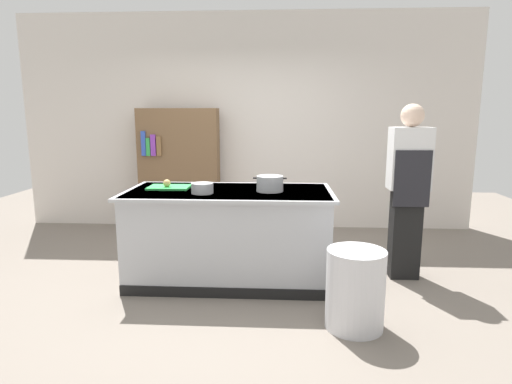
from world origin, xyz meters
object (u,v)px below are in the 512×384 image
Objects in this scene: stock_pot at (270,184)px; bookshelf at (179,170)px; person_chef at (408,188)px; onion at (167,183)px; mixing_bowl at (202,188)px; trash_bin at (355,289)px.

stock_pot is 0.19× the size of bookshelf.
stock_pot is at bearing -54.39° from bookshelf.
bookshelf is at bearing 125.61° from stock_pot.
person_chef reaches higher than stock_pot.
onion is at bearing -80.46° from bookshelf.
bookshelf is (-0.68, 1.97, -0.10)m from mixing_bowl.
trash_bin is 1.40m from person_chef.
person_chef is (2.35, 0.12, -0.04)m from onion.
onion reaches higher than trash_bin.
person_chef is 3.11m from bookshelf.
stock_pot is 0.19× the size of person_chef.
bookshelf is (-1.98, 2.71, 0.54)m from trash_bin.
mixing_bowl is 0.12× the size of person_chef.
stock_pot reaches higher than onion.
mixing_bowl is at bearing 150.22° from trash_bin.
mixing_bowl reaches higher than onion.
person_chef is at bearing 58.08° from trash_bin.
onion is at bearing 176.02° from stock_pot.
person_chef reaches higher than bookshelf.
person_chef is at bearing 9.59° from mixing_bowl.
onion is 0.44m from mixing_bowl.
mixing_bowl is at bearing 116.60° from person_chef.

